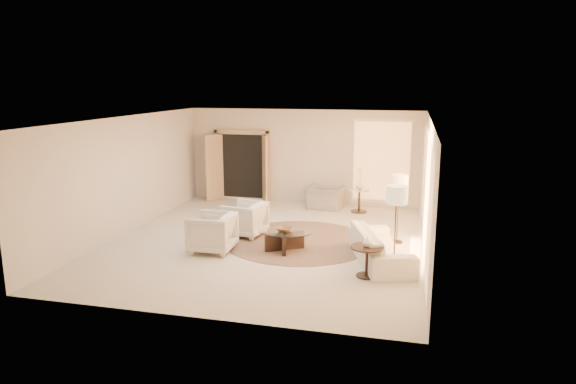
% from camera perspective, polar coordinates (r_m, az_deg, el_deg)
% --- Properties ---
extents(room, '(7.04, 8.04, 2.83)m').
position_cam_1_polar(room, '(11.50, -2.41, 1.14)').
color(room, beige).
rests_on(room, ground).
extents(windows_right, '(0.10, 6.40, 2.40)m').
position_cam_1_polar(windows_right, '(11.17, 15.00, 0.16)').
color(windows_right, '#FFB266').
rests_on(windows_right, room).
extents(window_back_corner, '(1.70, 0.10, 2.40)m').
position_cam_1_polar(window_back_corner, '(14.98, 10.35, 3.35)').
color(window_back_corner, '#FFB266').
rests_on(window_back_corner, room).
extents(curtains_right, '(0.06, 5.20, 2.60)m').
position_cam_1_polar(curtains_right, '(12.06, 14.68, 0.80)').
color(curtains_right, tan).
rests_on(curtains_right, room).
extents(french_doors, '(1.95, 0.66, 2.16)m').
position_cam_1_polar(french_doors, '(15.71, -5.20, 2.86)').
color(french_doors, tan).
rests_on(french_doors, room).
extents(area_rug, '(4.00, 4.00, 0.01)m').
position_cam_1_polar(area_rug, '(11.86, 1.24, -5.44)').
color(area_rug, '#422C23').
rests_on(area_rug, room).
extents(sofa, '(1.55, 2.43, 0.66)m').
position_cam_1_polar(sofa, '(10.61, 10.21, -5.95)').
color(sofa, silver).
rests_on(sofa, room).
extents(armchair_left, '(0.95, 1.00, 0.89)m').
position_cam_1_polar(armchair_left, '(12.22, -4.83, -2.81)').
color(armchair_left, silver).
rests_on(armchair_left, room).
extents(armchair_right, '(0.86, 0.91, 0.92)m').
position_cam_1_polar(armchair_right, '(11.17, -8.44, -4.27)').
color(armchair_right, silver).
rests_on(armchair_right, room).
extents(accent_chair, '(1.05, 0.74, 0.86)m').
position_cam_1_polar(accent_chair, '(14.78, 4.16, -0.24)').
color(accent_chair, gray).
rests_on(accent_chair, room).
extents(coffee_table, '(1.55, 1.55, 0.43)m').
position_cam_1_polar(coffee_table, '(11.16, -0.38, -5.16)').
color(coffee_table, black).
rests_on(coffee_table, room).
extents(end_table, '(0.63, 0.63, 0.59)m').
position_cam_1_polar(end_table, '(9.77, 8.77, -7.05)').
color(end_table, black).
rests_on(end_table, room).
extents(side_table, '(0.57, 0.57, 0.67)m').
position_cam_1_polar(side_table, '(14.48, 7.92, -0.69)').
color(side_table, '#31271E').
rests_on(side_table, room).
extents(floor_lamp_near, '(0.38, 0.38, 1.57)m').
position_cam_1_polar(floor_lamp_near, '(11.69, 12.26, 0.76)').
color(floor_lamp_near, '#31271E').
rests_on(floor_lamp_near, room).
extents(floor_lamp_far, '(0.40, 0.40, 1.67)m').
position_cam_1_polar(floor_lamp_far, '(9.97, 11.98, -0.72)').
color(floor_lamp_far, '#31271E').
rests_on(floor_lamp_far, room).
extents(bowl, '(0.40, 0.40, 0.09)m').
position_cam_1_polar(bowl, '(11.10, -0.38, -4.14)').
color(bowl, brown).
rests_on(bowl, coffee_table).
extents(end_vase, '(0.23, 0.23, 0.18)m').
position_cam_1_polar(end_vase, '(9.68, 8.82, -5.52)').
color(end_vase, white).
rests_on(end_vase, end_table).
extents(side_vase, '(0.27, 0.27, 0.22)m').
position_cam_1_polar(side_vase, '(14.41, 7.96, 0.74)').
color(side_vase, white).
rests_on(side_vase, side_table).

